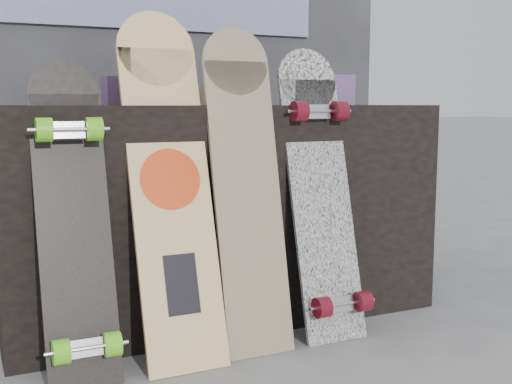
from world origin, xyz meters
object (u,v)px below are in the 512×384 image
longboard_geisha (169,175)px  skateboard_dark (74,216)px  vendor_table (218,211)px  longboard_celtic (246,178)px  longboard_cascadia (321,188)px

longboard_geisha → skateboard_dark: (-0.30, -0.05, -0.10)m
longboard_geisha → vendor_table: bearing=48.1°
longboard_geisha → skateboard_dark: size_ratio=1.18×
vendor_table → longboard_celtic: (-0.04, -0.35, 0.16)m
skateboard_dark → vendor_table: bearing=31.9°
longboard_celtic → skateboard_dark: 0.56m
skateboard_dark → longboard_celtic: bearing=2.4°
longboard_cascadia → skateboard_dark: 0.85m
longboard_celtic → longboard_cascadia: longboard_celtic is taller
vendor_table → longboard_cascadia: longboard_cascadia is taller
vendor_table → longboard_geisha: longboard_geisha is taller
longboard_geisha → longboard_cascadia: size_ratio=1.10×
vendor_table → longboard_celtic: bearing=-95.8°
vendor_table → longboard_cascadia: size_ratio=1.60×
vendor_table → longboard_celtic: size_ratio=1.51×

